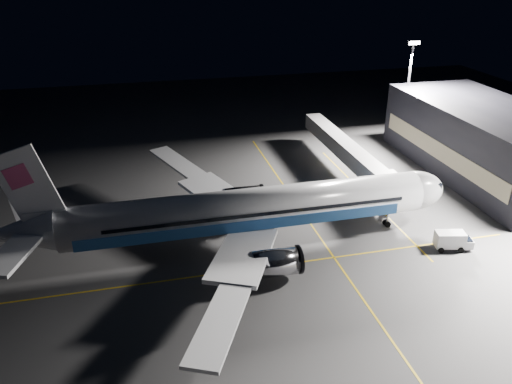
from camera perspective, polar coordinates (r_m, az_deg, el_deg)
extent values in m
plane|color=#4C4C4F|center=(68.56, -0.79, -5.91)|extent=(200.00, 200.00, 0.00)
cube|color=gold|center=(71.11, 7.12, -4.86)|extent=(0.25, 80.00, 0.01)
cube|color=gold|center=(63.66, 0.43, -8.65)|extent=(70.00, 0.25, 0.01)
cube|color=gold|center=(83.60, 12.49, -0.41)|extent=(0.25, 40.00, 0.01)
cylinder|color=silver|center=(65.94, -0.82, -1.98)|extent=(48.00, 5.60, 5.60)
ellipsoid|color=silver|center=(74.44, 17.50, 0.13)|extent=(8.96, 5.60, 5.60)
cube|color=black|center=(75.21, 19.11, 1.00)|extent=(2.20, 3.40, 0.90)
cone|color=silver|center=(66.41, -25.62, -4.24)|extent=(9.00, 5.49, 5.49)
cube|color=#215298|center=(68.59, -2.15, -1.69)|extent=(42.24, 0.25, 1.50)
cube|color=#215298|center=(63.80, -1.13, -3.92)|extent=(42.24, 0.25, 1.50)
cube|color=silver|center=(73.26, -4.11, -0.48)|extent=(11.36, 15.23, 1.53)
cube|color=silver|center=(59.52, -1.44, -7.08)|extent=(11.36, 15.23, 1.53)
cube|color=silver|center=(83.75, -8.99, 3.37)|extent=(8.57, 13.22, 1.31)
cube|color=silver|center=(48.37, -4.17, -14.75)|extent=(8.57, 13.22, 1.31)
cube|color=silver|center=(70.68, -24.57, -1.95)|extent=(6.20, 9.67, 0.45)
cube|color=silver|center=(61.73, -26.03, -6.30)|extent=(6.20, 9.67, 0.45)
cube|color=white|center=(63.41, -24.61, 0.58)|extent=(7.53, 0.40, 10.28)
cube|color=#DF4C86|center=(63.06, -25.54, 1.66)|extent=(3.22, 0.55, 3.22)
cylinder|color=#B7B7BF|center=(75.26, -1.44, -0.65)|extent=(5.60, 3.40, 3.40)
cylinder|color=#B7B7BF|center=(60.09, 2.26, -8.05)|extent=(5.60, 3.40, 3.40)
cylinder|color=#9999A0|center=(74.56, 14.77, -2.95)|extent=(0.26, 0.26, 2.50)
cylinder|color=black|center=(74.94, 14.70, -3.49)|extent=(0.90, 0.70, 0.90)
cylinder|color=#9999A0|center=(71.08, -3.94, -3.57)|extent=(0.26, 0.26, 2.50)
cylinder|color=#9999A0|center=(63.82, -2.57, -7.24)|extent=(0.26, 0.26, 2.50)
cylinder|color=black|center=(71.43, -3.92, -4.06)|extent=(1.10, 1.60, 1.10)
cylinder|color=black|center=(64.20, -2.56, -7.76)|extent=(1.10, 1.60, 1.10)
cube|color=black|center=(96.94, 24.79, 5.28)|extent=(18.00, 40.00, 12.00)
cube|color=brown|center=(92.06, 20.19, 4.43)|extent=(0.15, 36.00, 3.00)
cube|color=#B2B2B7|center=(90.16, 10.08, 4.94)|extent=(3.00, 33.90, 2.80)
cube|color=#B2B2B7|center=(77.06, 14.62, 0.82)|extent=(3.60, 3.20, 3.40)
cylinder|color=#9999A0|center=(78.34, 14.38, -1.21)|extent=(0.70, 0.70, 3.10)
cylinder|color=black|center=(78.18, 14.58, -2.28)|extent=(0.70, 0.30, 0.70)
cylinder|color=black|center=(79.58, 14.00, -1.69)|extent=(0.70, 0.30, 0.70)
cylinder|color=#59595E|center=(106.70, 16.84, 10.53)|extent=(0.44, 0.44, 20.00)
cube|color=#59595E|center=(104.68, 17.58, 15.96)|extent=(2.40, 0.50, 0.80)
cube|color=white|center=(104.38, 17.67, 15.92)|extent=(2.20, 0.15, 0.60)
cube|color=silver|center=(71.49, 21.26, -5.05)|extent=(4.11, 2.69, 2.08)
cube|color=silver|center=(72.64, 22.86, -5.37)|extent=(1.88, 2.09, 1.14)
cube|color=black|center=(72.42, 22.93, -5.05)|extent=(1.47, 1.82, 0.47)
cylinder|color=black|center=(73.31, 21.83, -5.36)|extent=(0.79, 0.40, 0.76)
cylinder|color=black|center=(71.75, 22.38, -6.16)|extent=(0.79, 0.40, 0.76)
cylinder|color=black|center=(72.34, 19.88, -5.44)|extent=(0.79, 0.40, 0.76)
cylinder|color=black|center=(70.76, 20.40, -6.26)|extent=(0.79, 0.40, 0.76)
cube|color=black|center=(85.91, -5.16, 1.38)|extent=(2.36, 1.54, 1.05)
cube|color=black|center=(85.64, -5.17, 1.78)|extent=(1.00, 1.00, 0.57)
sphere|color=#FFF2CC|center=(85.20, -5.42, 1.15)|extent=(0.25, 0.25, 0.25)
sphere|color=#FFF2CC|center=(85.28, -4.78, 1.20)|extent=(0.25, 0.25, 0.25)
cylinder|color=black|center=(86.90, -4.64, 1.38)|extent=(0.58, 0.24, 0.57)
cylinder|color=black|center=(85.43, -4.51, 0.94)|extent=(0.58, 0.24, 0.57)
cylinder|color=black|center=(86.76, -5.77, 1.29)|extent=(0.58, 0.24, 0.57)
cylinder|color=black|center=(85.28, -5.66, 0.85)|extent=(0.58, 0.24, 0.57)
cone|color=orange|center=(77.15, -7.94, -2.12)|extent=(0.35, 0.35, 0.52)
cone|color=orange|center=(73.68, 1.75, -3.28)|extent=(0.34, 0.34, 0.51)
cone|color=orange|center=(81.40, 0.44, -0.29)|extent=(0.37, 0.37, 0.55)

